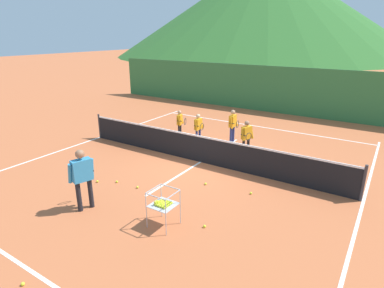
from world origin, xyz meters
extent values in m
plane|color=#BC6038|center=(0.00, 0.00, 0.00)|extent=(120.00, 120.00, 0.00)
cube|color=white|center=(0.00, -6.41, 0.00)|extent=(10.31, 0.08, 0.01)
cube|color=white|center=(0.00, 5.39, 0.00)|extent=(10.31, 0.08, 0.01)
cube|color=white|center=(-5.15, 0.00, 0.00)|extent=(0.08, 11.79, 0.01)
cube|color=white|center=(5.15, 0.00, 0.00)|extent=(0.08, 11.79, 0.01)
cube|color=white|center=(0.00, 0.00, 0.00)|extent=(0.08, 5.91, 0.01)
cylinder|color=#333338|center=(-5.07, 0.00, 0.53)|extent=(0.08, 0.08, 1.05)
cylinder|color=#333338|center=(5.07, 0.00, 0.53)|extent=(0.08, 0.08, 1.05)
cube|color=black|center=(0.00, 0.00, 0.46)|extent=(10.06, 0.02, 0.92)
cube|color=white|center=(0.00, 0.00, 0.95)|extent=(10.06, 0.03, 0.06)
cylinder|color=black|center=(-0.89, -4.44, 0.40)|extent=(0.12, 0.12, 0.80)
cylinder|color=black|center=(-0.80, -4.15, 0.40)|extent=(0.12, 0.12, 0.80)
cube|color=#338CBF|center=(-0.84, -4.29, 1.09)|extent=(0.36, 0.52, 0.56)
sphere|color=#996B4C|center=(-0.84, -4.29, 1.51)|extent=(0.22, 0.22, 0.22)
cylinder|color=#338CBF|center=(-0.99, -4.54, 1.05)|extent=(0.23, 0.15, 0.55)
cylinder|color=#338CBF|center=(-0.80, -4.02, 1.05)|extent=(0.18, 0.13, 0.55)
torus|color=#262628|center=(-1.05, -3.94, 1.00)|extent=(0.11, 0.29, 0.29)
cylinder|color=black|center=(-0.81, -4.01, 1.00)|extent=(0.22, 0.09, 0.03)
cylinder|color=black|center=(-2.26, 2.03, 0.30)|extent=(0.09, 0.09, 0.59)
cylinder|color=black|center=(-2.19, 1.82, 0.30)|extent=(0.09, 0.09, 0.59)
cube|color=orange|center=(-2.23, 1.93, 0.80)|extent=(0.27, 0.39, 0.42)
sphere|color=tan|center=(-2.23, 1.93, 1.11)|extent=(0.16, 0.16, 0.16)
cylinder|color=orange|center=(-2.24, 2.14, 0.77)|extent=(0.17, 0.11, 0.41)
cylinder|color=orange|center=(-2.13, 1.75, 0.77)|extent=(0.14, 0.10, 0.41)
torus|color=#262628|center=(-1.88, 1.83, 0.79)|extent=(0.11, 0.28, 0.29)
cylinder|color=black|center=(-2.11, 1.75, 0.79)|extent=(0.22, 0.10, 0.03)
cylinder|color=navy|center=(-1.13, 1.78, 0.31)|extent=(0.09, 0.09, 0.61)
cylinder|color=navy|center=(-1.13, 1.54, 0.31)|extent=(0.09, 0.09, 0.61)
cube|color=orange|center=(-1.13, 1.66, 0.83)|extent=(0.17, 0.37, 0.43)
sphere|color=#DBAD84|center=(-1.13, 1.66, 1.16)|extent=(0.17, 0.17, 0.17)
cylinder|color=orange|center=(-1.07, 1.87, 0.80)|extent=(0.17, 0.07, 0.42)
cylinder|color=orange|center=(-1.09, 1.45, 0.80)|extent=(0.13, 0.07, 0.42)
torus|color=#262628|center=(-0.82, 1.45, 0.81)|extent=(0.02, 0.29, 0.29)
cylinder|color=black|center=(-1.07, 1.45, 0.81)|extent=(0.22, 0.03, 0.03)
cylinder|color=navy|center=(-0.03, 2.68, 0.34)|extent=(0.10, 0.10, 0.68)
cylinder|color=navy|center=(-0.02, 2.42, 0.34)|extent=(0.10, 0.10, 0.68)
cube|color=orange|center=(-0.03, 2.55, 0.92)|extent=(0.22, 0.42, 0.48)
sphere|color=tan|center=(-0.03, 2.55, 1.28)|extent=(0.19, 0.19, 0.19)
cylinder|color=orange|center=(0.02, 2.79, 0.89)|extent=(0.19, 0.09, 0.47)
cylinder|color=orange|center=(0.03, 2.32, 0.88)|extent=(0.15, 0.08, 0.47)
torus|color=#262628|center=(0.29, 2.34, 0.88)|extent=(0.04, 0.29, 0.29)
cylinder|color=black|center=(0.05, 2.32, 0.88)|extent=(0.22, 0.04, 0.03)
cylinder|color=black|center=(1.11, 1.55, 0.33)|extent=(0.10, 0.10, 0.66)
cylinder|color=black|center=(1.03, 1.31, 0.33)|extent=(0.10, 0.10, 0.66)
cube|color=orange|center=(1.07, 1.43, 0.89)|extent=(0.30, 0.43, 0.46)
sphere|color=#996B4C|center=(1.07, 1.43, 1.25)|extent=(0.18, 0.18, 0.18)
cylinder|color=orange|center=(1.20, 1.63, 0.87)|extent=(0.19, 0.12, 0.45)
cylinder|color=orange|center=(1.04, 1.21, 0.86)|extent=(0.15, 0.11, 0.46)
torus|color=#262628|center=(1.29, 1.12, 0.86)|extent=(0.11, 0.28, 0.29)
cylinder|color=black|center=(1.06, 1.20, 0.86)|extent=(0.22, 0.10, 0.03)
cylinder|color=#B7B7BC|center=(1.03, -3.53, 0.45)|extent=(0.02, 0.02, 0.89)
cylinder|color=#B7B7BC|center=(1.59, -3.53, 0.45)|extent=(0.02, 0.02, 0.89)
cylinder|color=#B7B7BC|center=(1.03, -4.09, 0.45)|extent=(0.02, 0.02, 0.89)
cylinder|color=#B7B7BC|center=(1.59, -4.09, 0.45)|extent=(0.02, 0.02, 0.89)
cube|color=#B7B7BC|center=(1.31, -3.81, 0.55)|extent=(0.56, 0.56, 0.01)
cube|color=#B7B7BC|center=(1.31, -3.53, 0.89)|extent=(0.56, 0.02, 0.02)
cube|color=#B7B7BC|center=(1.31, -4.09, 0.89)|extent=(0.56, 0.02, 0.02)
cube|color=#B7B7BC|center=(1.03, -3.81, 0.89)|extent=(0.02, 0.56, 0.02)
cube|color=#B7B7BC|center=(1.59, -3.81, 0.89)|extent=(0.02, 0.56, 0.02)
sphere|color=yellow|center=(1.18, -3.94, 0.58)|extent=(0.07, 0.07, 0.07)
sphere|color=yellow|center=(1.18, -3.87, 0.59)|extent=(0.07, 0.07, 0.07)
sphere|color=yellow|center=(1.18, -3.81, 0.59)|extent=(0.07, 0.07, 0.07)
sphere|color=yellow|center=(1.19, -3.74, 0.58)|extent=(0.07, 0.07, 0.07)
sphere|color=yellow|center=(1.18, -3.68, 0.59)|extent=(0.07, 0.07, 0.07)
sphere|color=yellow|center=(1.25, -3.94, 0.58)|extent=(0.07, 0.07, 0.07)
sphere|color=yellow|center=(1.25, -3.88, 0.58)|extent=(0.07, 0.07, 0.07)
sphere|color=yellow|center=(1.24, -3.80, 0.58)|extent=(0.07, 0.07, 0.07)
sphere|color=yellow|center=(1.25, -3.75, 0.58)|extent=(0.07, 0.07, 0.07)
sphere|color=yellow|center=(1.24, -3.68, 0.58)|extent=(0.07, 0.07, 0.07)
sphere|color=yellow|center=(1.31, -3.94, 0.58)|extent=(0.07, 0.07, 0.07)
sphere|color=yellow|center=(1.32, -3.87, 0.59)|extent=(0.07, 0.07, 0.07)
sphere|color=yellow|center=(1.31, -3.81, 0.59)|extent=(0.07, 0.07, 0.07)
sphere|color=yellow|center=(1.31, -3.74, 0.58)|extent=(0.07, 0.07, 0.07)
sphere|color=yellow|center=(1.31, -3.68, 0.58)|extent=(0.07, 0.07, 0.07)
sphere|color=yellow|center=(1.38, -3.94, 0.58)|extent=(0.07, 0.07, 0.07)
sphere|color=yellow|center=(1.37, -3.87, 0.58)|extent=(0.07, 0.07, 0.07)
sphere|color=yellow|center=(1.38, -3.81, 0.58)|extent=(0.07, 0.07, 0.07)
sphere|color=yellow|center=(1.38, -3.75, 0.59)|extent=(0.07, 0.07, 0.07)
sphere|color=yellow|center=(1.37, -3.68, 0.58)|extent=(0.07, 0.07, 0.07)
sphere|color=yellow|center=(1.44, -3.94, 0.58)|extent=(0.07, 0.07, 0.07)
sphere|color=yellow|center=(1.44, -3.87, 0.59)|extent=(0.07, 0.07, 0.07)
sphere|color=yellow|center=(1.44, -3.81, 0.59)|extent=(0.07, 0.07, 0.07)
sphere|color=yellow|center=(1.44, -3.75, 0.59)|extent=(0.07, 0.07, 0.07)
sphere|color=yellow|center=(1.45, -3.68, 0.58)|extent=(0.07, 0.07, 0.07)
sphere|color=yellow|center=(1.18, -3.94, 0.64)|extent=(0.07, 0.07, 0.07)
sphere|color=yellow|center=(1.19, -3.88, 0.64)|extent=(0.07, 0.07, 0.07)
sphere|color=yellow|center=(-1.28, -2.78, 0.03)|extent=(0.07, 0.07, 0.07)
sphere|color=yellow|center=(0.34, -6.70, 0.03)|extent=(0.07, 0.07, 0.07)
sphere|color=yellow|center=(1.06, -1.44, 0.03)|extent=(0.07, 0.07, 0.07)
sphere|color=yellow|center=(-1.80, -3.08, 0.03)|extent=(0.07, 0.07, 0.07)
sphere|color=yellow|center=(2.43, -1.26, 0.03)|extent=(0.07, 0.07, 0.07)
sphere|color=yellow|center=(2.16, -3.37, 0.03)|extent=(0.07, 0.07, 0.07)
sphere|color=yellow|center=(-0.51, -2.71, 0.03)|extent=(0.07, 0.07, 0.07)
cube|color=#33753D|center=(0.00, 8.63, 1.30)|extent=(22.67, 0.08, 2.59)
cone|color=#38702D|center=(-24.05, 53.35, 5.51)|extent=(45.46, 45.46, 11.03)
cone|color=#2D6628|center=(-19.14, 55.47, 9.10)|extent=(57.59, 57.59, 18.20)
camera|label=1|loc=(5.37, -8.90, 4.30)|focal=29.82mm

